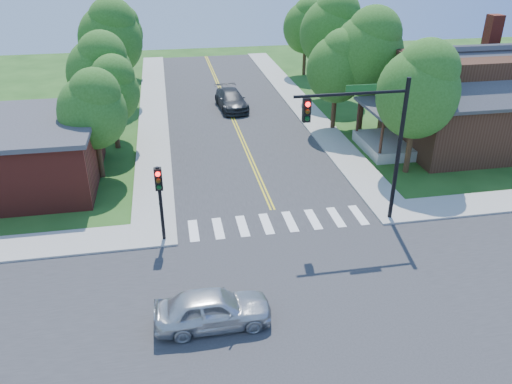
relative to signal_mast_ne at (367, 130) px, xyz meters
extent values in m
plane|color=#204916|center=(-3.91, -5.59, -4.85)|extent=(100.00, 100.00, 0.00)
cube|color=#2D2D30|center=(-3.91, -5.59, -4.83)|extent=(10.00, 90.00, 0.04)
cube|color=#2D2D30|center=(-3.91, -5.59, -4.83)|extent=(90.00, 10.00, 0.04)
cube|color=#2D2D30|center=(-3.91, -5.59, -4.85)|extent=(10.20, 10.20, 0.06)
cube|color=#9E9B93|center=(2.19, 19.41, -4.78)|extent=(2.20, 40.00, 0.14)
cube|color=#9E9B93|center=(-10.01, 19.41, -4.78)|extent=(2.20, 40.00, 0.14)
cube|color=white|center=(-8.11, 0.61, -4.80)|extent=(0.45, 2.00, 0.01)
cube|color=white|center=(-6.91, 0.61, -4.80)|extent=(0.45, 2.00, 0.01)
cube|color=white|center=(-5.71, 0.61, -4.80)|extent=(0.45, 2.00, 0.01)
cube|color=white|center=(-4.51, 0.61, -4.80)|extent=(0.45, 2.00, 0.01)
cube|color=white|center=(-3.31, 0.61, -4.80)|extent=(0.45, 2.00, 0.01)
cube|color=white|center=(-2.11, 0.61, -4.80)|extent=(0.45, 2.00, 0.01)
cube|color=white|center=(-0.91, 0.61, -4.80)|extent=(0.45, 2.00, 0.01)
cube|color=white|center=(0.29, 0.61, -4.80)|extent=(0.45, 2.00, 0.01)
cube|color=yellow|center=(-4.01, 20.66, -4.80)|extent=(0.10, 37.50, 0.01)
cube|color=yellow|center=(-3.81, 20.66, -4.80)|extent=(0.10, 37.50, 0.01)
cylinder|color=black|center=(1.69, 0.01, -1.25)|extent=(0.20, 0.20, 7.20)
cylinder|color=black|center=(-0.91, 0.01, 1.75)|extent=(5.20, 0.14, 0.14)
cube|color=#19591E|center=(-0.51, -0.04, 2.00)|extent=(1.40, 0.04, 0.30)
cube|color=black|center=(-2.91, 0.01, 1.12)|extent=(0.34, 0.28, 1.05)
sphere|color=#FF0C0C|center=(-2.91, -0.16, 1.44)|extent=(0.22, 0.22, 0.22)
sphere|color=#3F2605|center=(-2.91, -0.16, 1.12)|extent=(0.22, 0.22, 0.22)
sphere|color=#05330F|center=(-2.91, -0.16, 0.80)|extent=(0.22, 0.22, 0.22)
cylinder|color=black|center=(-9.51, 0.01, -2.95)|extent=(0.16, 0.16, 3.80)
cube|color=black|center=(-9.51, 0.01, -1.63)|extent=(0.34, 0.28, 1.05)
sphere|color=#FF0C0C|center=(-9.51, -0.16, -1.31)|extent=(0.22, 0.22, 0.22)
sphere|color=#3F2605|center=(-9.51, -0.16, -1.63)|extent=(0.22, 0.22, 0.22)
sphere|color=#05330F|center=(-9.51, -0.16, -1.95)|extent=(0.22, 0.22, 0.22)
cube|color=#371D13|center=(11.29, 8.61, -2.85)|extent=(10.00, 8.00, 4.00)
cube|color=#9E9B93|center=(4.99, 8.61, -4.50)|extent=(2.60, 4.50, 0.70)
cylinder|color=#371D13|center=(3.89, 6.61, -3.25)|extent=(0.18, 0.18, 2.50)
cylinder|color=#371D13|center=(3.89, 10.61, -3.25)|extent=(0.18, 0.18, 2.50)
cube|color=#38383D|center=(4.99, 8.61, -1.90)|extent=(2.80, 4.80, 0.18)
cube|color=maroon|center=(13.79, 12.11, -1.30)|extent=(0.90, 0.90, 7.11)
cube|color=maroon|center=(-18.11, 7.61, -3.10)|extent=(10.00, 8.00, 3.50)
cylinder|color=#382314|center=(5.02, 5.17, -3.38)|extent=(0.34, 0.34, 2.95)
ellipsoid|color=#275418|center=(5.02, 5.17, -0.04)|extent=(4.66, 4.42, 5.12)
sphere|color=#275418|center=(5.32, 4.97, 1.36)|extent=(3.41, 3.41, 3.41)
cylinder|color=#382314|center=(5.02, 12.91, -3.23)|extent=(0.34, 0.34, 3.24)
ellipsoid|color=#275418|center=(5.02, 12.91, 0.43)|extent=(5.11, 4.85, 5.62)
sphere|color=#275418|center=(5.32, 12.71, 1.96)|extent=(3.75, 3.75, 3.75)
cylinder|color=#382314|center=(5.04, 20.84, -3.18)|extent=(0.34, 0.34, 3.33)
ellipsoid|color=#275418|center=(5.04, 20.84, 0.59)|extent=(5.26, 5.00, 5.79)
sphere|color=#275418|center=(5.34, 20.64, 2.16)|extent=(3.86, 3.86, 3.86)
cylinder|color=#382314|center=(5.16, 29.07, -3.44)|extent=(0.34, 0.34, 2.82)
ellipsoid|color=#275418|center=(5.16, 29.07, -0.25)|extent=(4.46, 4.23, 4.90)
sphere|color=#275418|center=(5.46, 28.87, 1.09)|extent=(3.27, 3.27, 3.27)
cylinder|color=#382314|center=(-12.99, 7.80, -3.64)|extent=(0.34, 0.34, 2.42)
ellipsoid|color=#275418|center=(-12.99, 7.80, -0.91)|extent=(3.81, 3.62, 4.20)
sphere|color=#275418|center=(-12.69, 7.60, 0.24)|extent=(2.80, 2.80, 2.80)
cylinder|color=#382314|center=(-13.08, 14.22, -3.47)|extent=(0.34, 0.34, 2.75)
ellipsoid|color=#275418|center=(-13.08, 14.22, -0.36)|extent=(4.35, 4.13, 4.78)
sphere|color=#275418|center=(-12.78, 14.02, 0.95)|extent=(3.19, 3.19, 3.19)
cylinder|color=#382314|center=(-12.90, 22.26, -3.25)|extent=(0.34, 0.34, 3.20)
ellipsoid|color=#275418|center=(-12.90, 22.26, 0.36)|extent=(5.05, 4.79, 5.55)
sphere|color=#275418|center=(-12.60, 22.06, 1.88)|extent=(3.70, 3.70, 3.70)
cylinder|color=#382314|center=(-12.65, 31.41, -3.57)|extent=(0.34, 0.34, 2.57)
ellipsoid|color=#275418|center=(-12.65, 31.41, -0.66)|extent=(4.05, 3.85, 4.46)
sphere|color=#275418|center=(-12.35, 31.21, 0.55)|extent=(2.97, 2.97, 2.97)
cylinder|color=#382314|center=(3.00, 13.11, -3.51)|extent=(0.34, 0.34, 2.69)
ellipsoid|color=#275418|center=(3.00, 13.11, -0.46)|extent=(4.25, 4.03, 4.67)
sphere|color=#275418|center=(3.30, 12.91, 0.81)|extent=(3.11, 3.11, 3.11)
cylinder|color=#382314|center=(-12.36, 12.27, -3.69)|extent=(0.34, 0.34, 2.33)
ellipsoid|color=#275418|center=(-12.36, 12.27, -1.05)|extent=(3.68, 3.49, 4.05)
sphere|color=#275418|center=(-12.06, 12.07, 0.05)|extent=(2.70, 2.70, 2.70)
imported|color=silver|center=(-7.85, -6.04, -4.13)|extent=(1.74, 4.26, 1.45)
imported|color=#2C2E31|center=(-3.68, 19.18, -4.11)|extent=(2.91, 5.46, 1.49)
camera|label=1|loc=(-8.85, -20.13, 7.92)|focal=35.00mm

